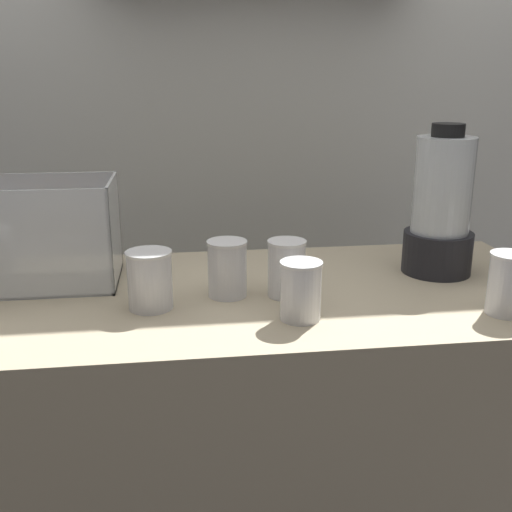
{
  "coord_description": "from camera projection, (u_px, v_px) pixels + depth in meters",
  "views": [
    {
      "loc": [
        -0.17,
        -1.25,
        1.36
      ],
      "look_at": [
        0.0,
        0.0,
        0.98
      ],
      "focal_mm": 42.22,
      "sensor_mm": 36.0,
      "label": 1
    }
  ],
  "objects": [
    {
      "name": "juice_cup_mango_middle",
      "position": [
        227.0,
        271.0,
        1.29
      ],
      "size": [
        0.09,
        0.09,
        0.12
      ],
      "color": "white",
      "rests_on": "counter"
    },
    {
      "name": "counter",
      "position": [
        256.0,
        463.0,
        1.47
      ],
      "size": [
        1.4,
        0.64,
        0.9
      ],
      "primitive_type": "cube",
      "color": "tan",
      "rests_on": "ground_plane"
    },
    {
      "name": "juice_cup_pomegranate_rightmost",
      "position": [
        508.0,
        287.0,
        1.2
      ],
      "size": [
        0.08,
        0.08,
        0.13
      ],
      "color": "white",
      "rests_on": "counter"
    },
    {
      "name": "carrot_display_bin",
      "position": [
        45.0,
        253.0,
        1.37
      ],
      "size": [
        0.32,
        0.23,
        0.24
      ],
      "color": "white",
      "rests_on": "counter"
    },
    {
      "name": "juice_cup_mango_left",
      "position": [
        150.0,
        283.0,
        1.23
      ],
      "size": [
        0.09,
        0.09,
        0.12
      ],
      "color": "white",
      "rests_on": "counter"
    },
    {
      "name": "juice_cup_pomegranate_far_right",
      "position": [
        301.0,
        293.0,
        1.17
      ],
      "size": [
        0.08,
        0.08,
        0.12
      ],
      "color": "white",
      "rests_on": "counter"
    },
    {
      "name": "blender_pitcher",
      "position": [
        441.0,
        211.0,
        1.42
      ],
      "size": [
        0.16,
        0.16,
        0.36
      ],
      "color": "black",
      "rests_on": "counter"
    },
    {
      "name": "back_wall_unit",
      "position": [
        225.0,
        105.0,
        1.96
      ],
      "size": [
        2.6,
        0.24,
        2.5
      ],
      "color": "silver",
      "rests_on": "ground_plane"
    },
    {
      "name": "juice_cup_mango_right",
      "position": [
        286.0,
        272.0,
        1.3
      ],
      "size": [
        0.08,
        0.08,
        0.12
      ],
      "color": "white",
      "rests_on": "counter"
    }
  ]
}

